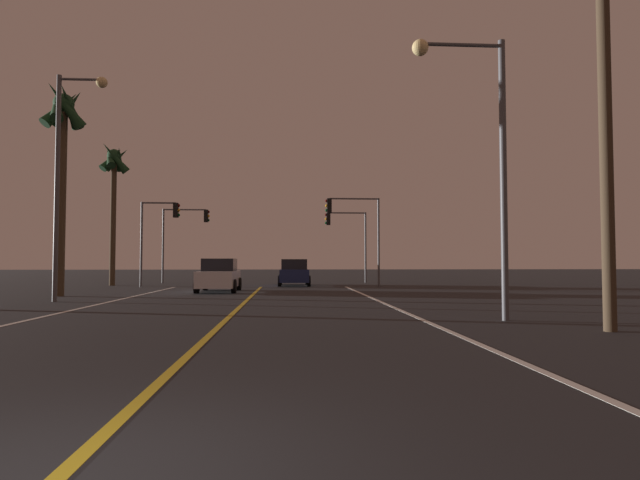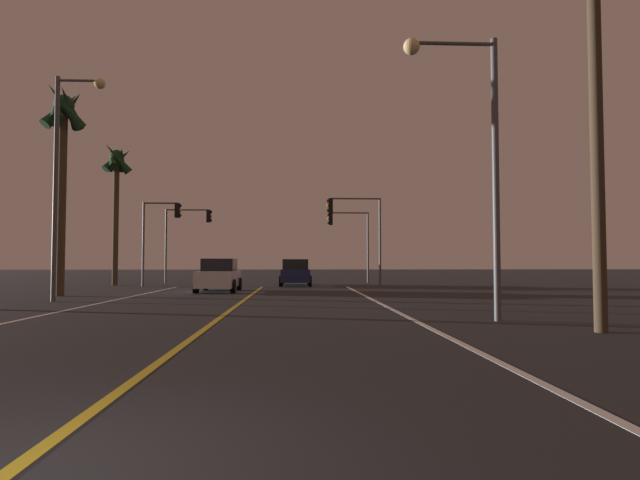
% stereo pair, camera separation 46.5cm
% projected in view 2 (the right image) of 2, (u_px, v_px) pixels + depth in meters
% --- Properties ---
extents(lane_edge_right, '(0.16, 34.17, 0.01)m').
position_uv_depth(lane_edge_right, '(405.00, 316.00, 14.68)').
color(lane_edge_right, silver).
rests_on(lane_edge_right, ground).
extents(lane_edge_left, '(0.16, 34.17, 0.01)m').
position_uv_depth(lane_edge_left, '(32.00, 317.00, 14.20)').
color(lane_edge_left, silver).
rests_on(lane_edge_left, ground).
extents(lane_center_divider, '(0.16, 34.17, 0.01)m').
position_uv_depth(lane_center_divider, '(222.00, 316.00, 14.44)').
color(lane_center_divider, gold).
rests_on(lane_center_divider, ground).
extents(car_oncoming, '(2.02, 4.30, 1.70)m').
position_uv_depth(car_oncoming, '(219.00, 276.00, 26.57)').
color(car_oncoming, black).
rests_on(car_oncoming, ground).
extents(car_ahead_far, '(2.02, 4.30, 1.70)m').
position_uv_depth(car_ahead_far, '(295.00, 273.00, 33.21)').
color(car_ahead_far, black).
rests_on(car_ahead_far, ground).
extents(traffic_light_near_right, '(3.45, 0.36, 5.57)m').
position_uv_depth(traffic_light_near_right, '(354.00, 220.00, 32.43)').
color(traffic_light_near_right, '#4C4C51').
rests_on(traffic_light_near_right, ground).
extents(traffic_light_near_left, '(2.39, 0.36, 5.22)m').
position_uv_depth(traffic_light_near_left, '(162.00, 224.00, 31.87)').
color(traffic_light_near_left, '#4C4C51').
rests_on(traffic_light_near_left, ground).
extents(traffic_light_far_right, '(3.08, 0.36, 5.20)m').
position_uv_depth(traffic_light_far_right, '(348.00, 230.00, 37.91)').
color(traffic_light_far_right, '#4C4C51').
rests_on(traffic_light_far_right, ground).
extents(traffic_light_far_left, '(3.38, 0.36, 5.36)m').
position_uv_depth(traffic_light_far_left, '(188.00, 228.00, 37.39)').
color(traffic_light_far_left, '#4C4C51').
rests_on(traffic_light_far_left, ground).
extents(street_lamp_right_near, '(2.51, 0.44, 7.45)m').
position_uv_depth(street_lamp_right_near, '(472.00, 137.00, 13.52)').
color(street_lamp_right_near, '#4C4C51').
rests_on(street_lamp_right_near, ground).
extents(street_lamp_left_mid, '(1.94, 0.44, 8.83)m').
position_uv_depth(street_lamp_left_mid, '(66.00, 160.00, 20.16)').
color(street_lamp_left_mid, '#4C4C51').
rests_on(street_lamp_left_mid, ground).
extents(utility_pole_right, '(2.20, 0.28, 10.95)m').
position_uv_depth(utility_pole_right, '(595.00, 72.00, 11.47)').
color(utility_pole_right, '#423323').
rests_on(utility_pole_right, ground).
extents(palm_tree_left_mid, '(2.14, 2.16, 9.60)m').
position_uv_depth(palm_tree_left_mid, '(64.00, 128.00, 23.42)').
color(palm_tree_left_mid, '#473826').
rests_on(palm_tree_left_mid, ground).
extents(palm_tree_left_far, '(2.09, 1.96, 9.34)m').
position_uv_depth(palm_tree_left_far, '(117.00, 173.00, 33.78)').
color(palm_tree_left_far, '#473826').
rests_on(palm_tree_left_far, ground).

